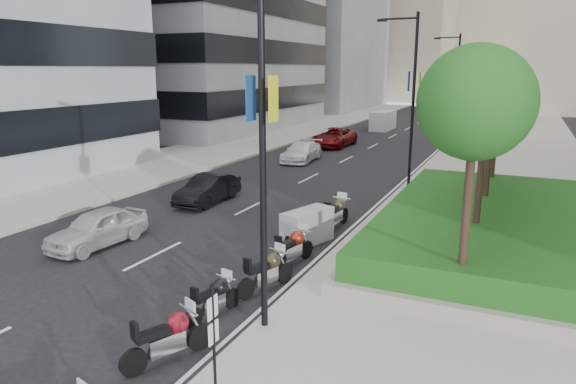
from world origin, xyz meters
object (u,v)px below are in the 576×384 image
Objects in this scene: lamp_post_1 at (411,92)px; motorcycle_2 at (214,298)px; car_c at (302,152)px; parking_sign at (214,337)px; motorcycle_4 at (293,248)px; car_d at (334,137)px; car_b at (208,189)px; motorcycle_5 at (307,227)px; lamp_post_2 at (455,83)px; motorcycle_3 at (267,271)px; motorcycle_1 at (169,337)px; car_a at (98,228)px; delivery_van at (382,121)px; lamp_post_0 at (256,123)px; motorcycle_6 at (336,213)px.

motorcycle_2 is at bearing -94.47° from lamp_post_1.
car_c is at bearing 148.46° from lamp_post_1.
parking_sign is 1.16× the size of motorcycle_4.
lamp_post_1 is 15.68m from car_d.
motorcycle_5 is at bearing -28.55° from car_b.
lamp_post_2 is at bearing 90.00° from lamp_post_1.
motorcycle_5 is at bearing -69.90° from car_c.
lamp_post_2 reaches higher than motorcycle_3.
car_a is at bearing 78.33° from motorcycle_1.
motorcycle_4 is 0.54× the size of car_b.
lamp_post_0 is at bearing -79.40° from delivery_van.
motorcycle_1 is 0.97× the size of motorcycle_3.
car_c reaches higher than motorcycle_4.
car_d is at bearing 35.04° from motorcycle_5.
motorcycle_2 is 0.50× the size of car_a.
motorcycle_1 is at bearing -160.56° from motorcycle_5.
car_b reaches higher than motorcycle_2.
motorcycle_5 is at bearing 24.48° from motorcycle_3.
motorcycle_4 is at bearing 23.23° from motorcycle_1.
motorcycle_3 is at bearing -93.25° from lamp_post_1.
parking_sign reaches higher than motorcycle_5.
motorcycle_2 is 11.73m from car_b.
motorcycle_1 is at bearing -60.87° from car_b.
lamp_post_1 reaches higher than motorcycle_4.
lamp_post_0 is at bearing -73.49° from car_d.
motorcycle_5 is 0.56× the size of car_b.
car_b is (-7.03, 7.70, 0.08)m from motorcycle_3.
motorcycle_2 is at bearing -81.13° from delivery_van.
lamp_post_2 is at bearing 11.34° from motorcycle_4.
delivery_van reaches higher than motorcycle_6.
lamp_post_0 is at bearing -3.38° from motorcycle_1.
parking_sign is 0.55× the size of delivery_van.
car_a is at bearing 159.61° from lamp_post_0.
motorcycle_4 is (-0.98, -12.77, -4.48)m from lamp_post_1.
parking_sign is 7.47m from motorcycle_4.
car_c is (-0.11, 19.04, -0.00)m from car_a.
motorcycle_3 is at bearing -73.95° from car_d.
lamp_post_2 is (0.00, 35.00, 0.00)m from lamp_post_0.
motorcycle_1 is (-1.10, -2.09, -4.48)m from lamp_post_0.
car_b is (-6.86, 1.25, 0.05)m from motorcycle_6.
delivery_van is (-6.48, 42.34, 0.38)m from motorcycle_2.
parking_sign is (0.66, -20.00, -3.61)m from lamp_post_1.
delivery_van reaches higher than car_c.
parking_sign is 1.11× the size of motorcycle_5.
car_a is at bearing -104.28° from lamp_post_2.
car_b is (-6.90, 5.57, 0.08)m from motorcycle_4.
car_a is (-6.81, 2.95, 0.15)m from motorcycle_2.
car_b is 0.74× the size of car_d.
motorcycle_2 is (-0.23, 2.16, -0.07)m from motorcycle_1.
parking_sign is (0.66, -3.00, -3.61)m from lamp_post_0.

